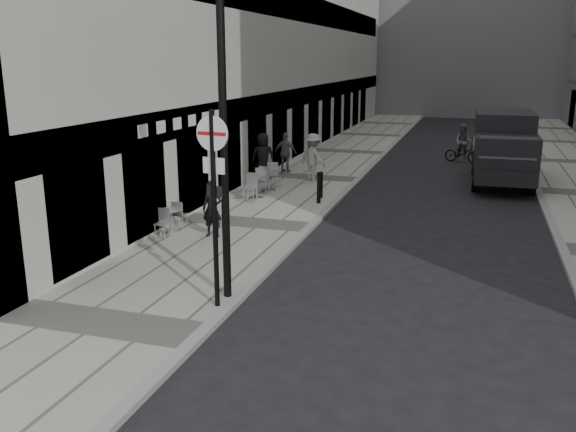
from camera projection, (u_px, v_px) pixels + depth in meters
name	position (u px, v px, depth m)	size (l,w,h in m)	color
ground	(115.00, 424.00, 8.59)	(120.00, 120.00, 0.00)	black
sidewalk	(310.00, 178.00, 25.79)	(4.00, 60.00, 0.12)	#ABA79A
walking_man	(212.00, 209.00, 16.97)	(0.58, 0.38, 1.60)	black
sign_post	(214.00, 184.00, 11.76)	(0.68, 0.15, 3.95)	black
lamppost	(223.00, 129.00, 12.00)	(0.29, 0.29, 6.34)	black
bollard_near	(321.00, 186.00, 21.82)	(0.12, 0.12, 0.89)	black
bollard_far	(319.00, 189.00, 21.00)	(0.14, 0.14, 1.02)	black
panel_van	(503.00, 144.00, 24.77)	(2.36, 6.13, 2.87)	black
cyclist	(463.00, 148.00, 29.90)	(1.84, 1.11, 1.87)	black
pedestrian_a	(286.00, 153.00, 26.58)	(1.02, 0.43, 1.74)	slate
pedestrian_b	(313.00, 157.00, 24.72)	(1.25, 0.72, 1.93)	#A29B96
pedestrian_c	(263.00, 157.00, 24.61)	(0.96, 0.63, 1.97)	black
cafe_table_near	(269.00, 177.00, 23.01)	(0.78, 1.75, 1.00)	silver
cafe_table_mid	(171.00, 219.00, 17.44)	(0.64, 1.43, 0.82)	silver
cafe_table_far	(257.00, 184.00, 21.77)	(0.78, 1.76, 1.00)	silver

